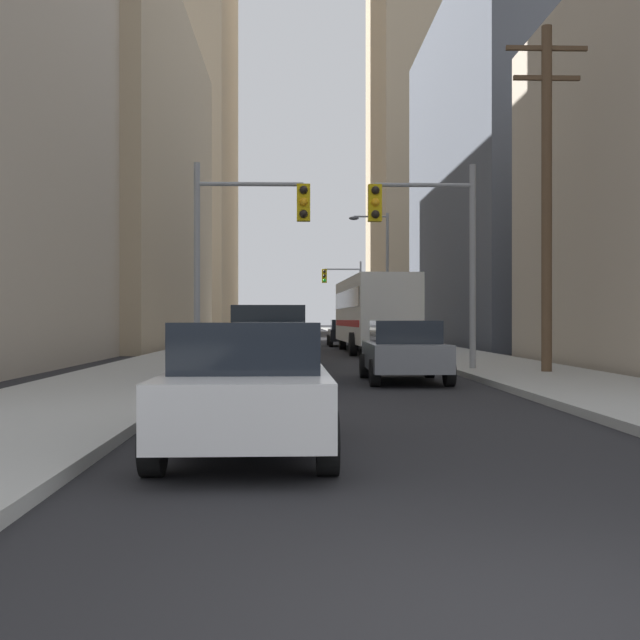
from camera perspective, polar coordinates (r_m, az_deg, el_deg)
name	(u,v)px	position (r m, az deg, el deg)	size (l,w,h in m)	color
sidewalk_left	(234,341)	(53.96, -6.17, -1.51)	(3.76, 160.00, 0.15)	#9E9E99
sidewalk_right	(389,341)	(54.19, 4.92, -1.50)	(3.76, 160.00, 0.15)	#9E9E99
city_bus	(373,311)	(36.87, 3.82, 0.64)	(2.87, 11.57, 3.40)	silver
pickup_truck_navy	(268,345)	(19.37, -3.72, -1.78)	(2.20, 5.41, 1.90)	#141E4C
sedan_white	(248,387)	(9.30, -5.15, -4.78)	(1.95, 4.22, 1.52)	white
sedan_grey	(404,351)	(19.84, 6.02, -2.20)	(1.95, 4.23, 1.52)	slate
sedan_green	(280,343)	(26.27, -2.84, -1.65)	(1.95, 4.26, 1.52)	#195938
sedan_black	(345,333)	(45.88, 1.79, -0.91)	(1.95, 4.21, 1.52)	black
traffic_signal_near_left	(246,233)	(22.94, -5.31, 6.23)	(3.31, 0.44, 6.00)	gray
traffic_signal_near_right	(428,234)	(23.22, 7.71, 6.13)	(3.10, 0.44, 6.00)	gray
traffic_signal_far_right	(344,287)	(61.58, 1.72, 2.35)	(3.06, 0.44, 6.00)	gray
utility_pole_right	(547,191)	(22.58, 15.85, 8.81)	(2.20, 0.28, 9.44)	brown
street_lamp_right	(381,266)	(44.98, 4.38, 3.85)	(2.23, 0.32, 7.50)	gray
building_left_far_tower	(147,92)	(97.47, -12.26, 15.58)	(19.34, 24.20, 55.27)	tan
building_right_mid_block	(637,177)	(53.07, 21.64, 9.47)	(24.14, 25.37, 20.47)	#4C515B
building_right_far_highrise	(462,33)	(99.85, 10.07, 19.49)	(20.26, 23.16, 69.53)	tan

